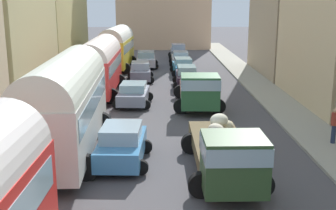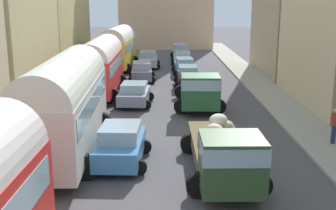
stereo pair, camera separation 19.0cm
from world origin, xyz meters
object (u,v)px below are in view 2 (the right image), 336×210
at_px(car_1, 185,66).
at_px(pedestrian_0, 334,125).
at_px(car_7, 148,59).
at_px(car_0, 188,76).
at_px(car_5, 134,94).
at_px(parked_bus_1, 65,100).
at_px(car_6, 142,72).
at_px(car_3, 180,51).
at_px(cargo_truck_0, 224,151).
at_px(car_4, 121,144).
at_px(parked_bus_3, 118,46).
at_px(cargo_truck_1, 199,89).
at_px(parked_bus_2, 100,64).
at_px(car_2, 182,58).

distance_m(car_1, pedestrian_0, 20.35).
height_order(car_7, pedestrian_0, pedestrian_0).
relative_size(car_0, car_5, 1.09).
height_order(parked_bus_1, car_6, parked_bus_1).
height_order(car_3, pedestrian_0, pedestrian_0).
distance_m(cargo_truck_0, car_5, 12.61).
xyz_separation_m(car_4, car_6, (-0.10, 18.34, -0.01)).
bearing_deg(car_4, car_5, 90.81).
bearing_deg(parked_bus_3, cargo_truck_1, -67.06).
xyz_separation_m(parked_bus_2, pedestrian_0, (12.22, -11.15, -1.18)).
xyz_separation_m(cargo_truck_1, car_0, (-0.34, 6.95, -0.41)).
height_order(car_3, car_5, car_3).
relative_size(parked_bus_1, pedestrian_0, 5.55).
height_order(car_2, car_6, car_6).
distance_m(parked_bus_1, cargo_truck_0, 7.29).
bearing_deg(cargo_truck_0, car_1, 91.03).
relative_size(car_4, car_5, 1.02).
bearing_deg(cargo_truck_1, car_5, 165.37).
relative_size(car_0, car_1, 0.99).
xyz_separation_m(cargo_truck_0, pedestrian_0, (5.52, 3.84, -0.14)).
bearing_deg(car_0, cargo_truck_1, -87.18).
xyz_separation_m(cargo_truck_1, car_7, (-3.78, 16.62, -0.41)).
xyz_separation_m(cargo_truck_0, car_7, (-3.85, 27.47, -0.35)).
xyz_separation_m(car_6, pedestrian_0, (9.61, -16.33, 0.23)).
bearing_deg(car_0, car_4, -102.59).
bearing_deg(parked_bus_2, car_2, 65.54).
xyz_separation_m(car_2, pedestrian_0, (5.94, -24.96, 0.29)).
height_order(parked_bus_3, car_7, parked_bus_3).
xyz_separation_m(parked_bus_3, cargo_truck_1, (6.53, -15.43, -1.04)).
relative_size(cargo_truck_0, car_3, 1.93).
distance_m(car_0, car_1, 5.50).
distance_m(car_0, car_5, 6.97).
bearing_deg(car_6, car_2, 66.98).
distance_m(parked_bus_2, parked_bus_3, 11.29).
bearing_deg(parked_bus_1, cargo_truck_0, -25.91).
height_order(cargo_truck_1, car_1, cargo_truck_1).
height_order(cargo_truck_0, car_3, cargo_truck_0).
relative_size(parked_bus_1, car_7, 2.39).
distance_m(cargo_truck_1, car_5, 4.22).
height_order(car_5, car_7, car_7).
bearing_deg(car_2, pedestrian_0, -76.61).
distance_m(car_3, pedestrian_0, 31.03).
xyz_separation_m(car_3, car_5, (-3.71, -22.40, -0.08)).
xyz_separation_m(parked_bus_1, car_1, (6.05, 20.16, -1.60)).
relative_size(car_3, car_7, 0.91).
relative_size(car_6, car_7, 0.97).
distance_m(parked_bus_1, car_6, 17.27).
height_order(car_0, car_5, car_0).
bearing_deg(cargo_truck_1, car_3, 90.84).
bearing_deg(cargo_truck_1, car_2, 91.09).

